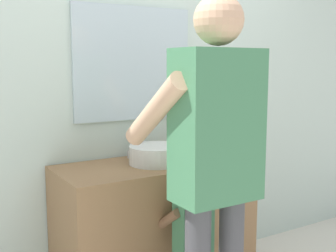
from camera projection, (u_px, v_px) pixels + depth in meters
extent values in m
cube|color=silver|center=(130.00, 78.00, 2.79)|extent=(4.40, 0.08, 2.70)
cube|color=silver|center=(134.00, 64.00, 2.73)|extent=(0.82, 0.02, 0.72)
cube|color=olive|center=(155.00, 229.00, 2.65)|extent=(1.19, 0.54, 0.84)
cylinder|color=silver|center=(157.00, 155.00, 2.57)|extent=(0.33, 0.33, 0.11)
cylinder|color=beige|center=(157.00, 154.00, 2.57)|extent=(0.27, 0.27, 0.09)
cylinder|color=#B7BABF|center=(140.00, 143.00, 2.75)|extent=(0.03, 0.03, 0.18)
cylinder|color=#B7BABF|center=(144.00, 132.00, 2.68)|extent=(0.02, 0.12, 0.02)
cylinder|color=#B7BABF|center=(130.00, 154.00, 2.72)|extent=(0.04, 0.04, 0.05)
cylinder|color=#B7BABF|center=(149.00, 152.00, 2.79)|extent=(0.04, 0.04, 0.05)
cylinder|color=#4C8EB2|center=(204.00, 148.00, 2.81)|extent=(0.07, 0.07, 0.09)
cylinder|color=green|center=(202.00, 140.00, 2.80)|extent=(0.02, 0.03, 0.17)
cube|color=white|center=(202.00, 126.00, 2.78)|extent=(0.01, 0.02, 0.02)
cylinder|color=yellow|center=(205.00, 140.00, 2.81)|extent=(0.02, 0.02, 0.17)
cube|color=white|center=(205.00, 126.00, 2.80)|extent=(0.01, 0.02, 0.02)
cube|color=#427F56|center=(193.00, 227.00, 2.29)|extent=(0.20, 0.11, 0.35)
sphere|color=brown|center=(194.00, 184.00, 2.25)|extent=(0.11, 0.11, 0.11)
cylinder|color=brown|center=(167.00, 220.00, 2.30)|extent=(0.05, 0.24, 0.19)
cylinder|color=brown|center=(200.00, 213.00, 2.41)|extent=(0.05, 0.24, 0.19)
cube|color=#427F56|center=(217.00, 126.00, 1.96)|extent=(0.40, 0.23, 0.70)
sphere|color=#D8A884|center=(219.00, 20.00, 1.89)|extent=(0.23, 0.23, 0.23)
cylinder|color=#D8A884|center=(155.00, 111.00, 1.99)|extent=(0.10, 0.49, 0.38)
cylinder|color=#D8A884|center=(229.00, 107.00, 2.22)|extent=(0.10, 0.49, 0.38)
cylinder|color=#E5387F|center=(207.00, 136.00, 2.40)|extent=(0.01, 0.14, 0.03)
cube|color=white|center=(199.00, 133.00, 2.46)|extent=(0.01, 0.02, 0.02)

